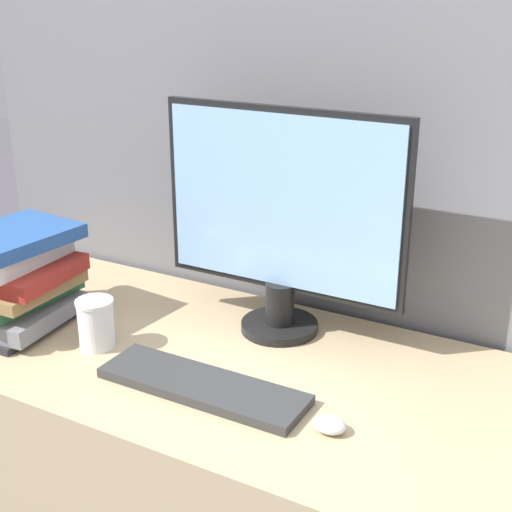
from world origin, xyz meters
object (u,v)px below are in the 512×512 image
(mouse, at_px, (329,425))
(book_stack, at_px, (14,279))
(monitor, at_px, (281,221))
(coffee_cup, at_px, (96,323))
(keyboard, at_px, (202,386))

(mouse, distance_m, book_stack, 0.83)
(monitor, distance_m, book_stack, 0.64)
(coffee_cup, relative_size, book_stack, 0.38)
(keyboard, distance_m, book_stack, 0.56)
(keyboard, distance_m, coffee_cup, 0.31)
(keyboard, distance_m, mouse, 0.28)
(monitor, height_order, coffee_cup, monitor)
(monitor, relative_size, book_stack, 1.93)
(monitor, bearing_deg, coffee_cup, -139.39)
(coffee_cup, bearing_deg, book_stack, 179.79)
(keyboard, height_order, book_stack, book_stack)
(keyboard, bearing_deg, coffee_cup, 172.31)
(coffee_cup, bearing_deg, keyboard, -7.69)
(monitor, relative_size, mouse, 9.18)
(monitor, relative_size, keyboard, 1.33)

